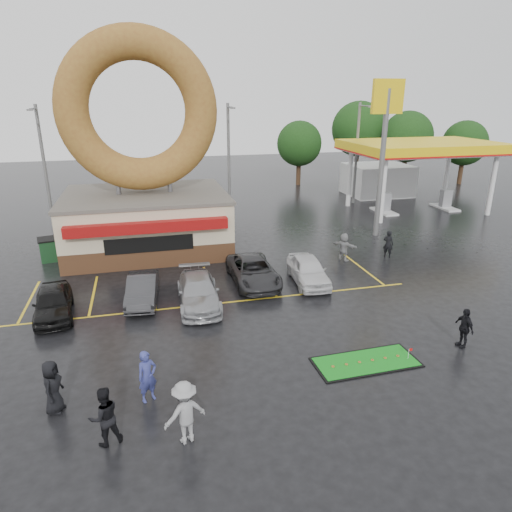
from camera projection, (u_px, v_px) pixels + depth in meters
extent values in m
plane|color=black|center=(232.00, 337.00, 19.12)|extent=(120.00, 120.00, 0.00)
cube|color=#472B19|center=(149.00, 239.00, 30.11)|extent=(10.00, 8.00, 1.20)
cube|color=beige|center=(147.00, 213.00, 29.53)|extent=(10.00, 8.00, 2.30)
cube|color=#59544C|center=(145.00, 194.00, 29.11)|extent=(10.20, 8.20, 0.20)
cube|color=maroon|center=(148.00, 227.00, 25.51)|extent=(9.00, 0.60, 0.60)
cylinder|color=slate|center=(118.00, 185.00, 28.51)|extent=(0.30, 0.30, 1.20)
cylinder|color=slate|center=(170.00, 182.00, 29.25)|extent=(0.30, 0.30, 1.20)
torus|color=brown|center=(138.00, 111.00, 27.41)|extent=(9.60, 2.00, 9.60)
cylinder|color=silver|center=(383.00, 192.00, 35.44)|extent=(0.40, 0.40, 5.00)
cylinder|color=silver|center=(492.00, 186.00, 37.74)|extent=(0.40, 0.40, 5.00)
cylinder|color=silver|center=(350.00, 179.00, 40.93)|extent=(0.40, 0.40, 5.00)
cylinder|color=silver|center=(447.00, 174.00, 43.22)|extent=(0.40, 0.40, 5.00)
cube|color=silver|center=(422.00, 149.00, 38.41)|extent=(12.00, 8.00, 0.50)
cube|color=yellow|center=(422.00, 146.00, 38.31)|extent=(12.30, 8.30, 0.70)
cube|color=#99999E|center=(385.00, 202.00, 39.18)|extent=(0.90, 0.60, 1.60)
cube|color=#99999E|center=(446.00, 198.00, 40.55)|extent=(0.90, 0.60, 1.60)
cube|color=silver|center=(377.00, 180.00, 46.07)|extent=(6.00, 5.00, 3.00)
cylinder|color=slate|center=(382.00, 166.00, 31.40)|extent=(0.36, 0.36, 10.00)
cube|color=yellow|center=(388.00, 96.00, 29.90)|extent=(2.20, 0.30, 2.20)
cylinder|color=slate|center=(45.00, 168.00, 33.60)|extent=(0.24, 0.24, 9.00)
cylinder|color=slate|center=(33.00, 109.00, 31.29)|extent=(0.12, 2.00, 0.12)
cube|color=slate|center=(30.00, 110.00, 30.39)|extent=(0.40, 0.18, 0.12)
cylinder|color=slate|center=(229.00, 160.00, 37.73)|extent=(0.24, 0.24, 9.00)
cylinder|color=slate|center=(230.00, 107.00, 35.42)|extent=(0.12, 2.00, 0.12)
cube|color=slate|center=(233.00, 108.00, 34.52)|extent=(0.40, 0.18, 0.12)
cylinder|color=slate|center=(356.00, 154.00, 41.40)|extent=(0.24, 0.24, 9.00)
cylinder|color=slate|center=(365.00, 106.00, 39.09)|extent=(0.12, 2.00, 0.12)
cube|color=slate|center=(371.00, 107.00, 38.19)|extent=(0.40, 0.18, 0.12)
cylinder|color=#332114|center=(404.00, 171.00, 52.03)|extent=(0.50, 0.50, 2.88)
sphere|color=black|center=(407.00, 137.00, 50.78)|extent=(5.60, 5.60, 5.60)
cylinder|color=#332114|center=(460.00, 173.00, 51.64)|extent=(0.50, 0.50, 2.52)
sphere|color=black|center=(465.00, 143.00, 50.55)|extent=(4.90, 4.90, 4.90)
cylinder|color=#332114|center=(356.00, 165.00, 54.71)|extent=(0.50, 0.50, 3.24)
sphere|color=black|center=(359.00, 129.00, 53.30)|extent=(6.30, 6.30, 6.30)
cylinder|color=#332114|center=(298.00, 174.00, 51.17)|extent=(0.50, 0.50, 2.52)
sphere|color=black|center=(299.00, 144.00, 50.07)|extent=(4.90, 4.90, 4.90)
imported|color=black|center=(53.00, 302.00, 20.72)|extent=(2.05, 4.19, 1.38)
imported|color=#2E2E30|center=(142.00, 289.00, 22.20)|extent=(1.77, 4.08, 1.31)
imported|color=#9B9CA0|center=(198.00, 292.00, 21.88)|extent=(2.10, 4.76, 1.36)
imported|color=#2B2B2E|center=(253.00, 271.00, 24.44)|extent=(2.27, 4.91, 1.36)
imported|color=silver|center=(308.00, 270.00, 24.47)|extent=(2.01, 4.31, 1.43)
imported|color=navy|center=(147.00, 376.00, 14.91)|extent=(0.78, 0.68, 1.81)
imported|color=black|center=(104.00, 417.00, 13.02)|extent=(1.07, 0.95, 1.84)
imported|color=gray|center=(185.00, 412.00, 13.09)|extent=(1.44, 1.10, 1.98)
imported|color=black|center=(53.00, 387.00, 14.37)|extent=(0.78, 1.00, 1.81)
imported|color=black|center=(464.00, 328.00, 18.18)|extent=(0.44, 0.99, 1.67)
imported|color=gray|center=(344.00, 247.00, 27.74)|extent=(1.43, 1.55, 1.73)
imported|color=black|center=(388.00, 244.00, 28.31)|extent=(0.73, 0.73, 1.71)
cube|color=#194321|center=(56.00, 249.00, 28.02)|extent=(2.01, 1.56, 1.30)
cube|color=black|center=(366.00, 362.00, 17.29)|extent=(4.04, 1.83, 0.05)
cube|color=#157E1B|center=(366.00, 362.00, 17.28)|extent=(3.85, 1.64, 0.03)
cylinder|color=silver|center=(408.00, 354.00, 17.37)|extent=(0.02, 0.02, 0.45)
cube|color=red|center=(411.00, 350.00, 17.33)|extent=(0.14, 0.01, 0.10)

